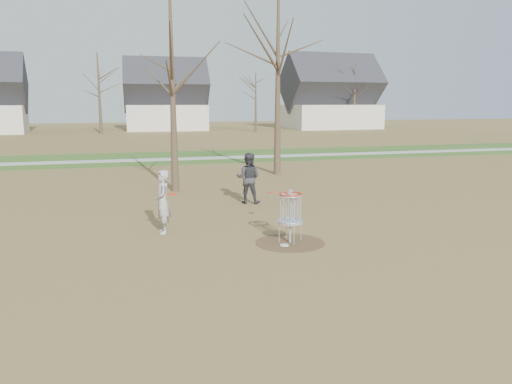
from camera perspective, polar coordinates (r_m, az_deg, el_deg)
ground at (r=12.99m, az=3.91°, el=-5.82°), size 160.00×160.00×0.00m
green_band at (r=33.22m, az=-8.15°, el=3.96°), size 160.00×8.00×0.01m
footpath at (r=32.24m, az=-7.92°, el=3.79°), size 160.00×1.50×0.01m
dirt_circle at (r=12.99m, az=3.91°, el=-5.80°), size 1.80×1.80×0.01m
player_standing at (r=13.97m, az=-10.62°, el=-1.12°), size 0.44×0.65×1.76m
player_throwing at (r=17.84m, az=-0.89°, el=1.61°), size 1.09×1.00×1.81m
disc_grounded at (r=12.71m, az=3.27°, el=-6.08°), size 0.22×0.22×0.02m
discs_in_play at (r=14.12m, az=-3.42°, el=-0.13°), size 3.15×0.44×0.17m
disc_golf_basket at (r=12.76m, az=3.96°, el=-1.87°), size 0.64×0.64×1.35m
bare_trees at (r=47.96m, az=-8.48°, el=12.25°), size 52.62×44.98×9.00m
houses_row at (r=64.88m, az=-8.02°, el=10.10°), size 56.51×10.01×7.26m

